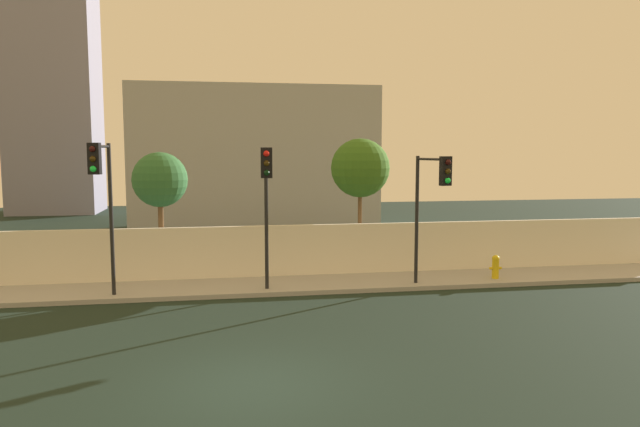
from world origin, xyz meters
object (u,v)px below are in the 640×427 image
at_px(fire_hydrant, 496,266).
at_px(roadside_tree_leftmost, 160,180).
at_px(traffic_light_left, 266,187).
at_px(traffic_light_right, 432,191).
at_px(roadside_tree_midleft, 360,168).
at_px(traffic_light_center, 102,186).

distance_m(fire_hydrant, roadside_tree_leftmost, 12.34).
bearing_deg(traffic_light_left, fire_hydrant, 6.30).
relative_size(traffic_light_right, roadside_tree_midleft, 0.84).
relative_size(traffic_light_left, roadside_tree_midleft, 0.90).
relative_size(traffic_light_center, fire_hydrant, 5.65).
height_order(traffic_light_center, fire_hydrant, traffic_light_center).
xyz_separation_m(traffic_light_left, roadside_tree_leftmost, (-3.54, 4.09, 0.04)).
xyz_separation_m(traffic_light_left, traffic_light_right, (5.27, -0.17, -0.17)).
xyz_separation_m(traffic_light_left, fire_hydrant, (8.02, 0.89, -2.87)).
xyz_separation_m(traffic_light_center, roadside_tree_leftmost, (1.27, 3.96, -0.04)).
relative_size(traffic_light_left, traffic_light_center, 0.97).
relative_size(traffic_light_left, traffic_light_right, 1.06).
relative_size(traffic_light_center, traffic_light_right, 1.09).
height_order(traffic_light_left, fire_hydrant, traffic_light_left).
xyz_separation_m(traffic_light_center, traffic_light_right, (10.08, -0.30, -0.25)).
bearing_deg(roadside_tree_leftmost, traffic_light_center, -107.82).
bearing_deg(roadside_tree_leftmost, fire_hydrant, -15.50).
height_order(traffic_light_right, roadside_tree_leftmost, roadside_tree_leftmost).
height_order(fire_hydrant, roadside_tree_leftmost, roadside_tree_leftmost).
distance_m(traffic_light_right, roadside_tree_midleft, 4.50).
bearing_deg(roadside_tree_midleft, fire_hydrant, -38.13).
height_order(traffic_light_center, roadside_tree_midleft, roadside_tree_midleft).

